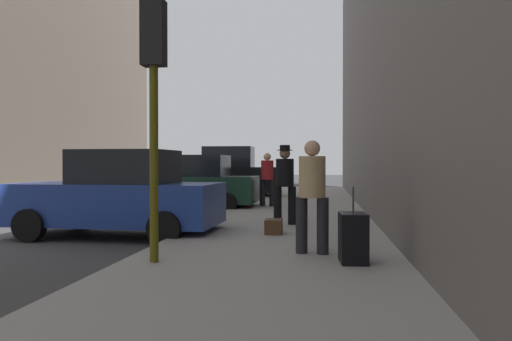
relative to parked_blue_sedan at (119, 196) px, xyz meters
name	(u,v)px	position (x,y,z in m)	size (l,w,h in m)	color
ground_plane	(1,234)	(-2.65, 0.03, -0.85)	(120.00, 120.00, 0.00)	#38383A
sidewalk	(281,236)	(3.35, 0.03, -0.77)	(4.00, 40.00, 0.15)	gray
parked_blue_sedan	(119,196)	(0.00, 0.00, 0.00)	(4.27, 2.19, 1.79)	navy
parked_dark_green_sedan	(193,184)	(0.00, 5.91, 0.00)	(4.24, 2.13, 1.79)	#193828
parked_black_suv	(225,175)	(0.00, 11.42, 0.18)	(4.64, 2.14, 2.25)	black
fire_hydrant	(247,196)	(1.80, 5.77, -0.35)	(0.42, 0.22, 0.70)	red
traffic_light	(154,73)	(1.85, -3.17, 1.91)	(0.32, 0.32, 3.60)	#514C0F
pedestrian_in_tan_coat	(312,190)	(4.00, -2.24, 0.26)	(0.52, 0.45, 1.71)	black
pedestrian_with_fedora	(285,180)	(3.33, 1.33, 0.29)	(0.51, 0.42, 1.78)	black
pedestrian_in_red_jacket	(267,176)	(2.40, 6.16, 0.26)	(0.52, 0.45, 1.71)	black
rolling_suitcase	(353,238)	(4.58, -2.85, -0.36)	(0.40, 0.58, 1.04)	black
duffel_bag	(274,226)	(3.22, -0.18, -0.56)	(0.32, 0.44, 0.28)	#472D19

